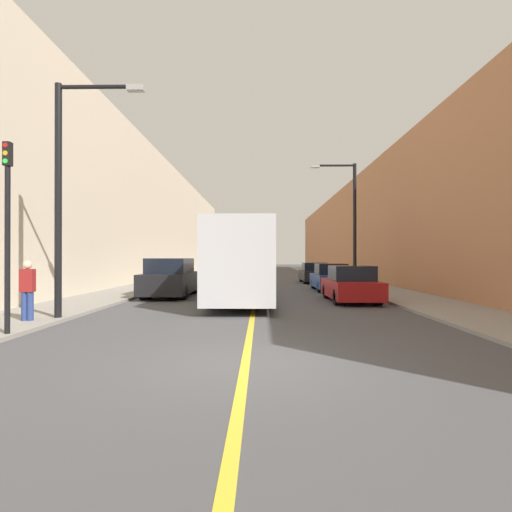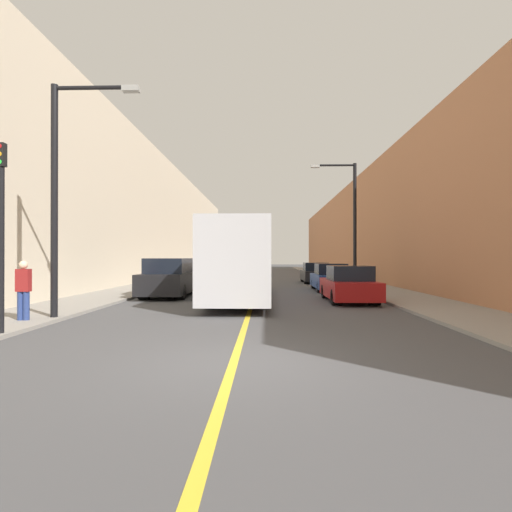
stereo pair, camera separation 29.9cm
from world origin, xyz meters
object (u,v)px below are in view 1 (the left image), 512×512
Objects in this scene: street_lamp_right at (351,217)px; parked_suv_left at (171,279)px; bus at (245,260)px; traffic_light at (7,230)px; car_right_near at (351,285)px; car_right_mid at (330,278)px; car_right_far at (314,274)px; street_lamp_left at (67,182)px; pedestrian at (27,289)px.

parked_suv_left is at bearing -156.46° from street_lamp_right.
bus is 10.44m from traffic_light.
bus reaches higher than car_right_near.
car_right_far is at bearing 89.97° from car_right_mid.
traffic_light is (-9.73, -20.28, 1.83)m from car_right_far.
car_right_mid is (4.63, 4.26, -1.04)m from bus.
car_right_near is 0.63× the size of street_lamp_left.
street_lamp_right is at bearing 77.41° from car_right_near.
car_right_mid is 6.94m from car_right_far.
bus is at bearing 51.40° from pedestrian.
bus reaches higher than car_right_far.
car_right_far is 22.56m from traffic_light.
street_lamp_left is (-1.40, -7.36, 3.21)m from parked_suv_left.
traffic_light reaches higher than car_right_far.
traffic_light reaches higher than pedestrian.
parked_suv_left is at bearing 79.26° from street_lamp_left.
car_right_near is 0.60× the size of street_lamp_right.
bus is 2.74× the size of car_right_far.
car_right_near is 11.34m from street_lamp_left.
car_right_near is 0.98× the size of car_right_far.
street_lamp_left is at bearing -126.81° from bus.
car_right_near is 2.58× the size of pedestrian.
street_lamp_left reaches higher than car_right_mid.
street_lamp_right is 17.85m from traffic_light.
parked_suv_left is at bearing 74.55° from pedestrian.
street_lamp_left is (-9.57, -10.86, 3.37)m from car_right_mid.
bus is 8.57m from street_lamp_left.
street_lamp_right is at bearing -78.67° from car_right_far.
traffic_light is 2.52m from pedestrian.
traffic_light reaches higher than car_right_mid.
parked_suv_left is 8.33m from car_right_near.
traffic_light is (-9.72, -13.34, 1.81)m from car_right_mid.
bus is 2.40× the size of parked_suv_left.
traffic_light reaches higher than car_right_near.
bus is 12.16m from car_right_far.
car_right_far is at bearing 64.38° from traffic_light.
car_right_mid is 2.58× the size of pedestrian.
traffic_light is at bearing -128.23° from street_lamp_right.
street_lamp_left reaches higher than parked_suv_left.
parked_suv_left is 8.90m from car_right_mid.
street_lamp_right is (1.39, 6.21, 3.54)m from car_right_near.
parked_suv_left is 1.16× the size of car_right_near.
car_right_far is (4.64, 11.20, -1.05)m from bus.
bus reaches higher than pedestrian.
car_right_near is 7.28m from street_lamp_right.
parked_suv_left is 0.69× the size of street_lamp_right.
street_lamp_right reaches higher than car_right_mid.
parked_suv_left reaches higher than car_right_near.
car_right_mid is (0.12, 5.60, 0.00)m from car_right_near.
street_lamp_right reaches higher than traffic_light.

